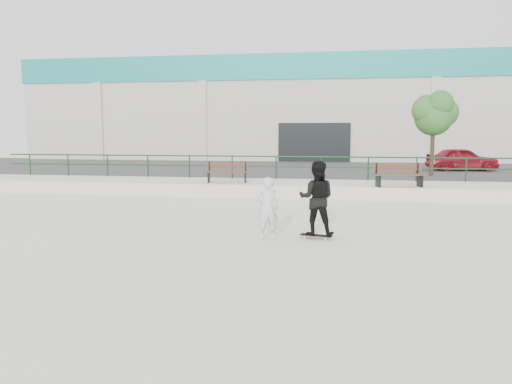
% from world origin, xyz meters
% --- Properties ---
extents(ground, '(120.00, 120.00, 0.00)m').
position_xyz_m(ground, '(0.00, 0.00, 0.00)').
color(ground, silver).
rests_on(ground, ground).
extents(ledge, '(30.00, 3.00, 0.50)m').
position_xyz_m(ledge, '(0.00, 9.50, 0.25)').
color(ledge, beige).
rests_on(ledge, ground).
extents(parking_strip, '(60.00, 14.00, 0.50)m').
position_xyz_m(parking_strip, '(0.00, 18.00, 0.25)').
color(parking_strip, '#3E3E3E').
rests_on(parking_strip, ground).
extents(railing, '(28.00, 0.06, 1.03)m').
position_xyz_m(railing, '(-0.00, 10.80, 1.24)').
color(railing, '#163D1D').
rests_on(railing, ledge).
extents(commercial_building, '(44.20, 16.33, 8.00)m').
position_xyz_m(commercial_building, '(-0.00, 31.99, 4.58)').
color(commercial_building, beige).
rests_on(commercial_building, ground).
extents(bench_left, '(1.88, 0.79, 0.84)m').
position_xyz_m(bench_left, '(-2.83, 9.04, 0.92)').
color(bench_left, '#532B1C').
rests_on(bench_left, ledge).
extents(bench_right, '(2.01, 0.95, 0.89)m').
position_xyz_m(bench_right, '(4.01, 8.47, 0.94)').
color(bench_right, '#532B1C').
rests_on(bench_right, ledge).
extents(tree, '(2.25, 2.00, 4.00)m').
position_xyz_m(tree, '(6.15, 13.71, 3.50)').
color(tree, '#4A3425').
rests_on(tree, parking_strip).
extents(red_car, '(3.81, 1.84, 1.26)m').
position_xyz_m(red_car, '(8.30, 17.20, 1.13)').
color(red_car, maroon).
rests_on(red_car, parking_strip).
extents(skateboard, '(0.81, 0.37, 0.09)m').
position_xyz_m(skateboard, '(1.24, 0.87, 0.07)').
color(skateboard, black).
rests_on(skateboard, ground).
extents(standing_skater, '(0.91, 0.72, 1.80)m').
position_xyz_m(standing_skater, '(1.24, 0.87, 1.00)').
color(standing_skater, black).
rests_on(standing_skater, skateboard).
extents(seated_skater, '(0.64, 0.52, 1.53)m').
position_xyz_m(seated_skater, '(0.08, 0.52, 0.76)').
color(seated_skater, silver).
rests_on(seated_skater, ground).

